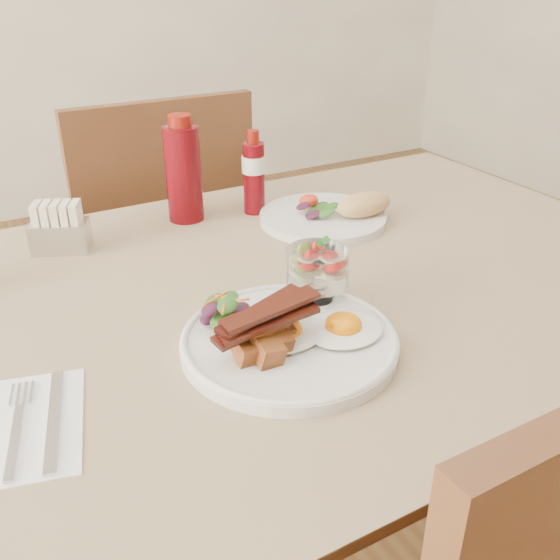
{
  "coord_description": "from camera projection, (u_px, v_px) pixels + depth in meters",
  "views": [
    {
      "loc": [
        -0.43,
        -0.73,
        1.2
      ],
      "look_at": [
        -0.07,
        -0.09,
        0.82
      ],
      "focal_mm": 40.0,
      "sensor_mm": 36.0,
      "label": 1
    }
  ],
  "objects": [
    {
      "name": "table",
      "position": [
        289.0,
        331.0,
        1.0
      ],
      "size": [
        1.33,
        0.88,
        0.75
      ],
      "color": "#59331C",
      "rests_on": "ground"
    },
    {
      "name": "chair_far",
      "position": [
        158.0,
        254.0,
        1.58
      ],
      "size": [
        0.42,
        0.42,
        0.93
      ],
      "color": "#59331C",
      "rests_on": "ground"
    },
    {
      "name": "main_plate",
      "position": [
        289.0,
        342.0,
        0.8
      ],
      "size": [
        0.28,
        0.28,
        0.02
      ],
      "primitive_type": "cylinder",
      "color": "silver",
      "rests_on": "table"
    },
    {
      "name": "fried_eggs",
      "position": [
        314.0,
        329.0,
        0.8
      ],
      "size": [
        0.2,
        0.15,
        0.03
      ],
      "rotation": [
        0.0,
        0.0,
        0.24
      ],
      "color": "white",
      "rests_on": "main_plate"
    },
    {
      "name": "bacon_potato_pile",
      "position": [
        266.0,
        330.0,
        0.76
      ],
      "size": [
        0.14,
        0.08,
        0.06
      ],
      "rotation": [
        0.0,
        0.0,
        -0.32
      ],
      "color": "brown",
      "rests_on": "main_plate"
    },
    {
      "name": "side_salad",
      "position": [
        226.0,
        313.0,
        0.82
      ],
      "size": [
        0.07,
        0.07,
        0.04
      ],
      "rotation": [
        0.0,
        0.0,
        -0.05
      ],
      "color": "#1D4C14",
      "rests_on": "main_plate"
    },
    {
      "name": "fruit_cup",
      "position": [
        317.0,
        267.0,
        0.86
      ],
      "size": [
        0.09,
        0.09,
        0.09
      ],
      "rotation": [
        0.0,
        0.0,
        -0.13
      ],
      "color": "white",
      "rests_on": "main_plate"
    },
    {
      "name": "second_plate",
      "position": [
        332.0,
        214.0,
        1.17
      ],
      "size": [
        0.25,
        0.24,
        0.06
      ],
      "rotation": [
        0.0,
        0.0,
        -0.12
      ],
      "color": "silver",
      "rests_on": "table"
    },
    {
      "name": "ketchup_bottle",
      "position": [
        184.0,
        172.0,
        1.15
      ],
      "size": [
        0.08,
        0.08,
        0.2
      ],
      "rotation": [
        0.0,
        0.0,
        0.3
      ],
      "color": "#50040A",
      "rests_on": "table"
    },
    {
      "name": "hot_sauce_bottle",
      "position": [
        254.0,
        174.0,
        1.19
      ],
      "size": [
        0.05,
        0.05,
        0.16
      ],
      "rotation": [
        0.0,
        0.0,
        0.16
      ],
      "color": "#50040A",
      "rests_on": "table"
    },
    {
      "name": "sugar_caddy",
      "position": [
        60.0,
        230.0,
        1.05
      ],
      "size": [
        0.11,
        0.09,
        0.09
      ],
      "rotation": [
        0.0,
        0.0,
        -0.43
      ],
      "color": "silver",
      "rests_on": "table"
    },
    {
      "name": "napkin_cutlery",
      "position": [
        36.0,
        423.0,
        0.67
      ],
      "size": [
        0.14,
        0.2,
        0.01
      ],
      "rotation": [
        0.0,
        0.0,
        -0.25
      ],
      "color": "white",
      "rests_on": "table"
    }
  ]
}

